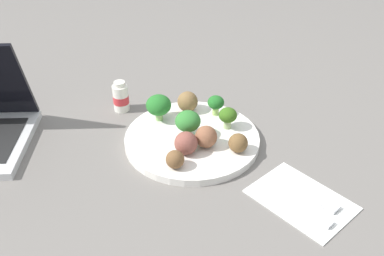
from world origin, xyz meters
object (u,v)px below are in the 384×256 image
Objects in this scene: broccoli_floret_near_rim at (216,103)px; meatball_center at (207,136)px; plate at (192,139)px; fork at (311,195)px; broccoli_floret_back_left at (228,116)px; napkin at (301,199)px; meatball_back_right at (188,102)px; yogurt_bottle at (121,97)px; knife at (299,204)px; meatball_far_rim at (238,143)px; broccoli_floret_front_left at (188,121)px; meatball_front_left at (186,143)px; meatball_near_rim at (175,159)px; broccoli_floret_far_rim at (159,105)px.

broccoli_floret_near_rim reaches higher than meatball_center.
plate is 0.27m from fork.
broccoli_floret_back_left is 0.28× the size of napkin.
meatball_center is 0.22m from napkin.
meatball_back_right is (-0.11, -0.02, -0.01)m from broccoli_floret_back_left.
broccoli_floret_back_left is at bearing 73.18° from plate.
broccoli_floret_near_rim is at bearing 38.62° from yogurt_bottle.
knife is 0.47m from yogurt_bottle.
knife is (0.00, -0.04, -0.00)m from fork.
meatball_far_rim is (0.07, -0.04, -0.01)m from broccoli_floret_back_left.
meatball_back_right reaches higher than plate.
broccoli_floret_front_left is 1.27× the size of meatball_front_left.
knife is (0.17, -0.02, -0.03)m from meatball_far_rim.
meatball_front_left reaches higher than fork.
meatball_near_rim is at bearing -144.76° from fork.
fork is (0.17, 0.02, -0.03)m from meatball_far_rim.
meatball_far_rim is (0.10, 0.04, 0.03)m from plate.
plate is at bearing -171.35° from napkin.
broccoli_floret_front_left is at bearing -108.76° from broccoli_floret_back_left.
broccoli_floret_near_rim is 0.63× the size of yogurt_bottle.
meatball_center is 0.06m from meatball_far_rim.
broccoli_floret_far_rim is at bearing -174.08° from broccoli_floret_front_left.
meatball_front_left is (-0.01, -0.05, 0.00)m from meatball_center.
knife is at bearing 5.90° from broccoli_floret_far_rim.
meatball_front_left is (0.01, -0.12, -0.01)m from broccoli_floret_back_left.
broccoli_floret_far_rim is (-0.12, -0.09, 0.01)m from broccoli_floret_back_left.
meatball_near_rim is (0.09, -0.18, -0.01)m from broccoli_floret_near_rim.
meatball_near_rim reaches higher than plate.
meatball_near_rim is (0.01, -0.09, -0.00)m from meatball_center.
plate is at bearing -158.78° from meatball_far_rim.
meatball_near_rim reaches higher than knife.
broccoli_floret_near_rim and meatball_front_left have the same top height.
yogurt_bottle is (-0.20, -0.04, -0.02)m from broccoli_floret_front_left.
broccoli_floret_back_left is at bearing 175.09° from fork.
broccoli_floret_near_rim is at bearing 129.96° from meatball_center.
meatball_center is 0.23m from fork.
meatball_near_rim is at bearing -52.47° from broccoli_floret_front_left.
broccoli_floret_front_left reaches higher than meatball_near_rim.
meatball_center is (0.14, 0.02, -0.01)m from broccoli_floret_far_rim.
broccoli_floret_near_rim is at bearing 164.12° from broccoli_floret_back_left.
broccoli_floret_back_left is at bearing 38.55° from broccoli_floret_far_rim.
broccoli_floret_front_left is 0.10m from meatball_near_rim.
fork is 0.04m from knife.
broccoli_floret_far_rim is 0.36m from napkin.
broccoli_floret_far_rim reaches higher than meatball_near_rim.
broccoli_floret_far_rim reaches higher than meatball_center.
meatball_near_rim is at bearing -78.49° from broccoli_floret_back_left.
knife is at bearing 4.60° from plate.
broccoli_floret_front_left is 0.28m from fork.
yogurt_bottle is (-0.47, -0.07, 0.03)m from knife.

